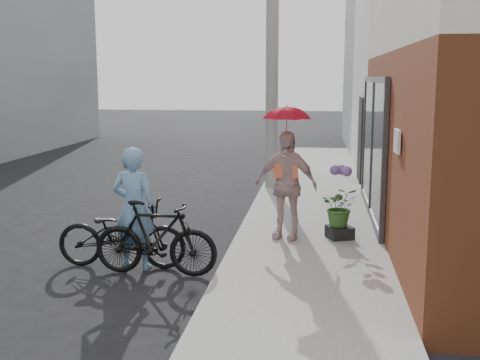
% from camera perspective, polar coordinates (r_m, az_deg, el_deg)
% --- Properties ---
extents(ground, '(80.00, 80.00, 0.00)m').
position_cam_1_polar(ground, '(8.34, -8.09, -8.71)').
color(ground, black).
rests_on(ground, ground).
extents(sidewalk, '(2.20, 24.00, 0.12)m').
position_cam_1_polar(sidewalk, '(9.94, 6.87, -5.28)').
color(sidewalk, gray).
rests_on(sidewalk, ground).
extents(curb, '(0.12, 24.00, 0.12)m').
position_cam_1_polar(curb, '(10.02, 0.19, -5.09)').
color(curb, '#9E9E99').
rests_on(curb, ground).
extents(east_building_far, '(8.00, 8.00, 7.00)m').
position_cam_1_polar(east_building_far, '(24.15, 19.92, 11.25)').
color(east_building_far, gray).
rests_on(east_building_far, ground).
extents(utility_pole, '(0.28, 0.28, 7.00)m').
position_cam_1_polar(utility_pole, '(13.68, 3.08, 13.40)').
color(utility_pole, '#9E9E99').
rests_on(utility_pole, ground).
extents(officer, '(0.67, 0.48, 1.70)m').
position_cam_1_polar(officer, '(8.36, -9.98, -2.66)').
color(officer, '#71A1C9').
rests_on(officer, ground).
extents(bike_left, '(1.83, 0.68, 0.95)m').
position_cam_1_polar(bike_left, '(8.53, -11.16, -5.04)').
color(bike_left, black).
rests_on(bike_left, ground).
extents(bike_right, '(1.69, 0.53, 1.01)m').
position_cam_1_polar(bike_right, '(8.12, -8.02, -5.49)').
color(bike_right, black).
rests_on(bike_right, ground).
extents(kimono_woman, '(1.07, 0.66, 1.70)m').
position_cam_1_polar(kimono_woman, '(9.37, 4.37, -0.46)').
color(kimono_woman, beige).
rests_on(kimono_woman, sidewalk).
extents(parasol, '(0.74, 0.74, 0.65)m').
position_cam_1_polar(parasol, '(9.24, 4.46, 6.71)').
color(parasol, red).
rests_on(parasol, kimono_woman).
extents(planter, '(0.47, 0.47, 0.19)m').
position_cam_1_polar(planter, '(9.61, 9.43, -4.91)').
color(planter, black).
rests_on(planter, sidewalk).
extents(potted_plant, '(0.57, 0.49, 0.63)m').
position_cam_1_polar(potted_plant, '(9.52, 9.50, -2.51)').
color(potted_plant, '#316026').
rests_on(potted_plant, planter).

